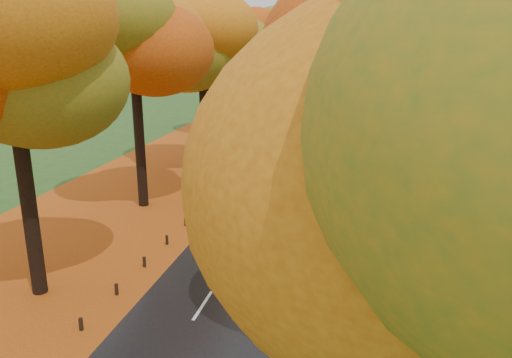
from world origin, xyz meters
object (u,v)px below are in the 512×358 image
(car_silver, at_px, (292,127))
(streetlamp_near, at_px, (313,184))
(streetlamp_mid, at_px, (347,106))
(bus, at_px, (292,195))
(streetlamp_far, at_px, (357,81))
(car_dark, at_px, (301,118))
(car_white, at_px, (278,141))

(car_silver, bearing_deg, streetlamp_near, -64.79)
(streetlamp_near, distance_m, streetlamp_mid, 22.00)
(bus, bearing_deg, streetlamp_near, -82.75)
(streetlamp_near, bearing_deg, bus, 104.63)
(streetlamp_far, bearing_deg, car_dark, -146.59)
(bus, xyz_separation_m, car_dark, (-4.12, 31.86, -0.89))
(streetlamp_mid, xyz_separation_m, car_white, (-6.30, 4.19, -3.99))
(streetlamp_far, bearing_deg, car_silver, -118.82)
(car_silver, distance_m, car_dark, 7.05)
(streetlamp_near, height_order, streetlamp_mid, same)
(streetlamp_near, xyz_separation_m, car_dark, (-6.22, 39.90, -4.06))
(streetlamp_near, relative_size, bus, 0.72)
(streetlamp_mid, bearing_deg, bus, -98.55)
(streetlamp_mid, distance_m, car_silver, 13.07)
(streetlamp_mid, height_order, car_dark, streetlamp_mid)
(streetlamp_near, bearing_deg, car_silver, 100.58)
(bus, xyz_separation_m, car_silver, (-4.04, 24.81, -0.74))
(bus, height_order, car_white, bus)
(car_white, height_order, car_dark, car_white)
(car_white, xyz_separation_m, car_dark, (0.08, 13.71, -0.07))
(streetlamp_mid, xyz_separation_m, bus, (-2.10, -13.96, -3.17))
(car_white, bearing_deg, car_silver, 81.56)
(car_silver, height_order, car_dark, car_silver)
(bus, bearing_deg, streetlamp_far, 79.28)
(streetlamp_far, relative_size, car_dark, 1.90)
(streetlamp_mid, bearing_deg, streetlamp_far, 90.00)
(car_dark, bearing_deg, car_silver, -108.60)
(streetlamp_mid, bearing_deg, car_dark, 109.16)
(streetlamp_far, height_order, car_silver, streetlamp_far)
(streetlamp_mid, distance_m, bus, 14.47)
(streetlamp_near, relative_size, car_white, 1.99)
(car_dark, bearing_deg, streetlamp_mid, -90.11)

